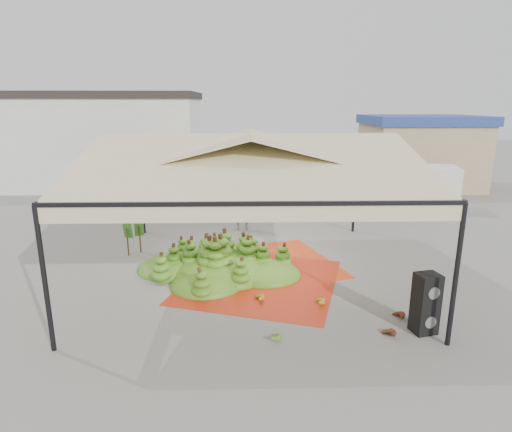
{
  "coord_description": "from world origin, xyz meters",
  "views": [
    {
      "loc": [
        -0.12,
        -11.71,
        4.81
      ],
      "look_at": [
        0.2,
        1.5,
        1.3
      ],
      "focal_mm": 30.0,
      "sensor_mm": 36.0,
      "label": 1
    }
  ],
  "objects_px": {
    "truck_left": "(183,173)",
    "banana_heap": "(221,256)",
    "truck_right": "(398,181)",
    "speaker_stack": "(426,303)",
    "vendor": "(242,206)"
  },
  "relations": [
    {
      "from": "vendor",
      "to": "banana_heap",
      "type": "bearing_deg",
      "value": 70.05
    },
    {
      "from": "speaker_stack",
      "to": "banana_heap",
      "type": "bearing_deg",
      "value": 129.78
    },
    {
      "from": "vendor",
      "to": "truck_left",
      "type": "bearing_deg",
      "value": -70.64
    },
    {
      "from": "banana_heap",
      "to": "speaker_stack",
      "type": "distance_m",
      "value": 5.67
    },
    {
      "from": "speaker_stack",
      "to": "truck_right",
      "type": "relative_size",
      "value": 0.22
    },
    {
      "from": "vendor",
      "to": "truck_left",
      "type": "distance_m",
      "value": 5.47
    },
    {
      "from": "banana_heap",
      "to": "speaker_stack",
      "type": "bearing_deg",
      "value": -36.79
    },
    {
      "from": "vendor",
      "to": "truck_left",
      "type": "relative_size",
      "value": 0.26
    },
    {
      "from": "truck_left",
      "to": "banana_heap",
      "type": "bearing_deg",
      "value": -58.95
    },
    {
      "from": "truck_left",
      "to": "truck_right",
      "type": "relative_size",
      "value": 1.24
    },
    {
      "from": "vendor",
      "to": "truck_right",
      "type": "height_order",
      "value": "truck_right"
    },
    {
      "from": "speaker_stack",
      "to": "truck_right",
      "type": "distance_m",
      "value": 12.04
    },
    {
      "from": "banana_heap",
      "to": "truck_left",
      "type": "distance_m",
      "value": 9.38
    },
    {
      "from": "truck_left",
      "to": "speaker_stack",
      "type": "bearing_deg",
      "value": -44.52
    },
    {
      "from": "banana_heap",
      "to": "truck_left",
      "type": "xyz_separation_m",
      "value": [
        -2.35,
        9.03,
        0.96
      ]
    }
  ]
}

